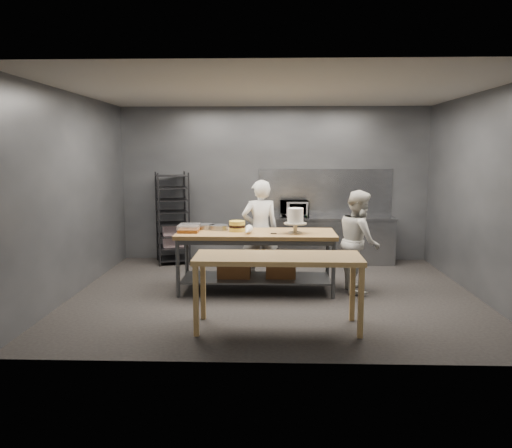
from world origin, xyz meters
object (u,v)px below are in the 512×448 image
(chef_right, at_px, (359,241))
(microwave, at_px, (294,209))
(near_counter, at_px, (278,263))
(layer_cake, at_px, (237,226))
(work_table, at_px, (255,254))
(frosted_cake_stand, at_px, (295,218))
(chef_behind, at_px, (260,230))
(speed_rack, at_px, (173,219))

(chef_right, bearing_deg, microwave, 22.77)
(near_counter, bearing_deg, layer_cake, 109.70)
(work_table, xyz_separation_m, layer_cake, (-0.28, 0.04, 0.43))
(chef_right, relative_size, layer_cake, 6.37)
(work_table, relative_size, frosted_cake_stand, 6.32)
(work_table, distance_m, microwave, 2.16)
(near_counter, bearing_deg, work_table, 101.22)
(near_counter, height_order, chef_behind, chef_behind)
(near_counter, relative_size, speed_rack, 1.14)
(chef_right, xyz_separation_m, frosted_cake_stand, (-0.98, -0.17, 0.38))
(chef_behind, relative_size, chef_right, 1.08)
(chef_behind, bearing_deg, microwave, -127.09)
(work_table, height_order, speed_rack, speed_rack)
(microwave, height_order, frosted_cake_stand, frosted_cake_stand)
(work_table, height_order, layer_cake, layer_cake)
(speed_rack, bearing_deg, chef_behind, -36.36)
(near_counter, distance_m, microwave, 3.67)
(near_counter, distance_m, layer_cake, 1.82)
(chef_right, bearing_deg, near_counter, 141.35)
(microwave, relative_size, frosted_cake_stand, 1.43)
(work_table, bearing_deg, near_counter, -78.78)
(microwave, bearing_deg, layer_cake, -116.36)
(microwave, distance_m, frosted_cake_stand, 2.11)
(speed_rack, bearing_deg, work_table, -49.14)
(near_counter, bearing_deg, speed_rack, 119.05)
(chef_behind, relative_size, layer_cake, 6.86)
(speed_rack, distance_m, chef_behind, 2.13)
(microwave, bearing_deg, chef_behind, -115.01)
(microwave, bearing_deg, speed_rack, -178.04)
(chef_right, height_order, microwave, chef_right)
(near_counter, distance_m, chef_right, 2.13)
(chef_behind, bearing_deg, near_counter, 84.58)
(work_table, height_order, microwave, microwave)
(chef_right, distance_m, microwave, 2.16)
(speed_rack, distance_m, frosted_cake_stand, 3.05)
(work_table, xyz_separation_m, microwave, (0.69, 1.99, 0.48))
(chef_behind, relative_size, frosted_cake_stand, 4.42)
(chef_behind, height_order, frosted_cake_stand, chef_behind)
(chef_right, height_order, frosted_cake_stand, chef_right)
(near_counter, height_order, frosted_cake_stand, frosted_cake_stand)
(layer_cake, bearing_deg, chef_right, 0.28)
(work_table, distance_m, speed_rack, 2.54)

